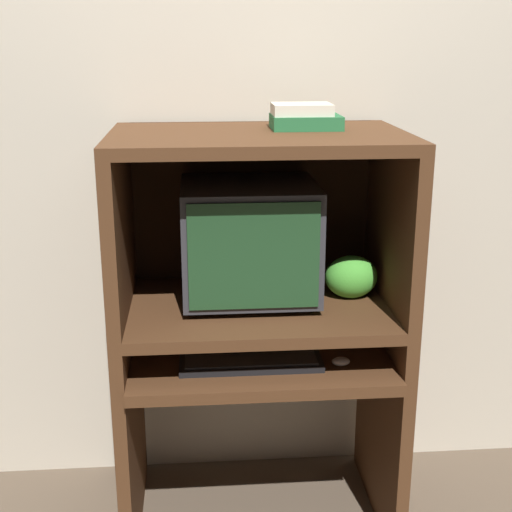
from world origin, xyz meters
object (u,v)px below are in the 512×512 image
at_px(snack_bag, 351,277).
at_px(book_stack, 304,117).
at_px(keyboard, 251,362).
at_px(mouse, 341,361).
at_px(crt_monitor, 249,240).

bearing_deg(snack_bag, book_stack, 164.99).
bearing_deg(keyboard, mouse, -3.60).
xyz_separation_m(keyboard, snack_bag, (0.34, 0.18, 0.21)).
height_order(keyboard, book_stack, book_stack).
bearing_deg(crt_monitor, keyboard, -93.10).
bearing_deg(book_stack, keyboard, -129.88).
distance_m(crt_monitor, keyboard, 0.38).
bearing_deg(book_stack, snack_bag, -15.01).
distance_m(keyboard, snack_bag, 0.43).
bearing_deg(crt_monitor, snack_bag, -2.26).
relative_size(keyboard, snack_bag, 2.56).
xyz_separation_m(crt_monitor, book_stack, (0.17, 0.03, 0.38)).
bearing_deg(mouse, crt_monitor, 142.14).
relative_size(snack_bag, book_stack, 0.80).
distance_m(snack_bag, book_stack, 0.53).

